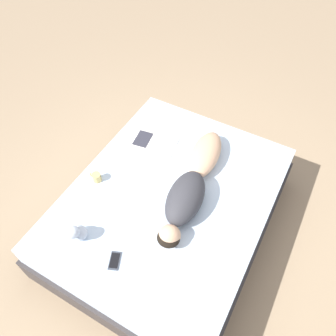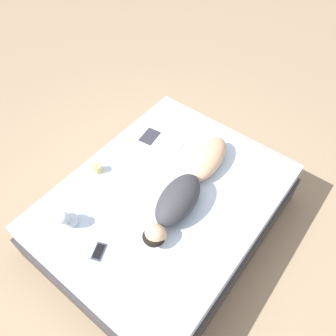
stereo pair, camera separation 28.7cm
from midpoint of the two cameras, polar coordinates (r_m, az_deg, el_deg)
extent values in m
plane|color=#9E8466|center=(3.25, -2.28, -10.04)|extent=(12.00, 12.00, 0.00)
cube|color=#383333|center=(3.11, -2.37, -8.65)|extent=(1.67, 2.12, 0.32)
cube|color=silver|center=(2.89, -2.54, -6.02)|extent=(1.61, 2.06, 0.21)
ellipsoid|color=tan|center=(2.96, 3.77, 2.25)|extent=(0.32, 0.60, 0.18)
ellipsoid|color=#333338|center=(2.64, -0.05, -5.36)|extent=(0.35, 0.57, 0.24)
ellipsoid|color=black|center=(2.50, -3.29, -12.28)|extent=(0.20, 0.18, 0.09)
sphere|color=tan|center=(2.51, -3.08, -11.92)|extent=(0.17, 0.17, 0.17)
cube|color=silver|center=(3.15, -3.26, 3.86)|extent=(0.26, 0.32, 0.01)
cube|color=silver|center=(3.23, -6.94, 4.86)|extent=(0.26, 0.32, 0.01)
cube|color=#2D2D38|center=(3.22, -6.94, 4.92)|extent=(0.17, 0.23, 0.00)
cylinder|color=tan|center=(2.95, -15.05, -1.75)|extent=(0.08, 0.08, 0.08)
cylinder|color=black|center=(2.93, -15.19, -1.34)|extent=(0.07, 0.07, 0.00)
torus|color=tan|center=(2.98, -15.69, -1.42)|extent=(0.06, 0.01, 0.06)
cube|color=#333842|center=(2.57, -12.56, -15.71)|extent=(0.13, 0.16, 0.01)
cube|color=black|center=(2.56, -12.58, -15.67)|extent=(0.10, 0.13, 0.00)
ellipsoid|color=#B2BCCC|center=(2.68, -18.21, -10.87)|extent=(0.13, 0.12, 0.11)
sphere|color=#B2BCCC|center=(2.60, -19.35, -10.72)|extent=(0.10, 0.10, 0.10)
camera|label=1|loc=(0.14, -92.83, -3.52)|focal=35.00mm
camera|label=2|loc=(0.14, 87.17, 3.52)|focal=35.00mm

